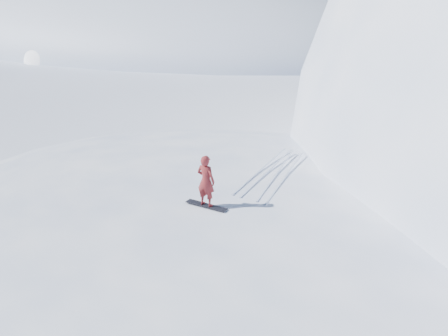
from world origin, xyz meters
name	(u,v)px	position (x,y,z in m)	size (l,w,h in m)	color
ground	(207,287)	(0.00, 0.00, 0.00)	(400.00, 400.00, 0.00)	white
near_ridge	(278,258)	(1.00, 3.00, 0.00)	(36.00, 28.00, 4.80)	white
far_ridge_a	(141,43)	(-70.00, 60.00, 0.00)	(120.00, 70.00, 28.00)	white
far_ridge_c	(355,36)	(-40.00, 110.00, 0.00)	(140.00, 90.00, 36.00)	white
wind_bumps	(231,254)	(-0.56, 2.12, 0.00)	(16.00, 14.40, 1.00)	white
snowboard	(206,205)	(-0.83, 1.03, 2.41)	(1.58, 0.29, 0.03)	black
snowboarder	(206,181)	(-0.83, 1.03, 3.33)	(0.66, 0.43, 1.82)	maroon
vapor_plume	(50,62)	(-57.29, 29.34, 0.00)	(9.21, 7.37, 6.45)	white
board_tracks	(274,171)	(-0.71, 5.22, 2.42)	(2.70, 5.88, 0.04)	silver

